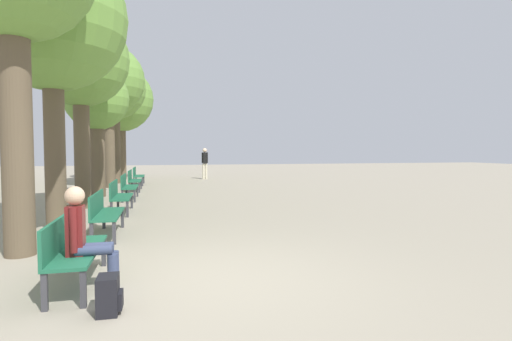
% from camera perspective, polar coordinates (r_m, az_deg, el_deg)
% --- Properties ---
extents(ground_plane, '(80.00, 80.00, 0.00)m').
position_cam_1_polar(ground_plane, '(5.35, -6.87, -15.21)').
color(ground_plane, gray).
extents(bench_row_0, '(0.46, 1.66, 0.84)m').
position_cam_1_polar(bench_row_0, '(5.47, -24.96, -9.71)').
color(bench_row_0, '#1E6042').
rests_on(bench_row_0, ground_plane).
extents(bench_row_1, '(0.46, 1.66, 0.84)m').
position_cam_1_polar(bench_row_1, '(8.29, -20.97, -5.37)').
color(bench_row_1, '#1E6042').
rests_on(bench_row_1, ground_plane).
extents(bench_row_2, '(0.46, 1.66, 0.84)m').
position_cam_1_polar(bench_row_2, '(11.16, -19.04, -3.23)').
color(bench_row_2, '#1E6042').
rests_on(bench_row_2, ground_plane).
extents(bench_row_3, '(0.46, 1.66, 0.84)m').
position_cam_1_polar(bench_row_3, '(14.05, -17.90, -1.97)').
color(bench_row_3, '#1E6042').
rests_on(bench_row_3, ground_plane).
extents(bench_row_4, '(0.46, 1.66, 0.84)m').
position_cam_1_polar(bench_row_4, '(16.94, -17.15, -1.14)').
color(bench_row_4, '#1E6042').
rests_on(bench_row_4, ground_plane).
extents(bench_row_5, '(0.46, 1.66, 0.84)m').
position_cam_1_polar(bench_row_5, '(19.84, -16.62, -0.55)').
color(bench_row_5, '#1E6042').
rests_on(bench_row_5, ground_plane).
extents(tree_row_1, '(3.07, 3.07, 5.97)m').
position_cam_1_polar(tree_row_1, '(9.84, -27.18, 18.65)').
color(tree_row_1, brown).
rests_on(tree_row_1, ground_plane).
extents(tree_row_2, '(2.69, 2.69, 5.59)m').
position_cam_1_polar(tree_row_2, '(12.68, -23.82, 14.07)').
color(tree_row_2, brown).
rests_on(tree_row_2, ground_plane).
extents(tree_row_3, '(2.23, 2.23, 4.60)m').
position_cam_1_polar(tree_row_3, '(15.35, -21.83, 9.07)').
color(tree_row_3, brown).
rests_on(tree_row_3, ground_plane).
extents(tree_row_4, '(3.11, 3.11, 6.28)m').
position_cam_1_polar(tree_row_4, '(18.99, -20.34, 11.81)').
color(tree_row_4, brown).
rests_on(tree_row_4, ground_plane).
extents(tree_row_5, '(3.04, 3.04, 6.23)m').
position_cam_1_polar(tree_row_5, '(21.28, -19.59, 10.77)').
color(tree_row_5, brown).
rests_on(tree_row_5, ground_plane).
extents(tree_row_6, '(3.67, 3.67, 6.38)m').
position_cam_1_polar(tree_row_6, '(24.19, -18.83, 9.50)').
color(tree_row_6, brown).
rests_on(tree_row_6, ground_plane).
extents(person_seated, '(0.58, 0.33, 1.25)m').
position_cam_1_polar(person_seated, '(5.14, -23.11, -8.55)').
color(person_seated, '#384260').
rests_on(person_seated, ground_plane).
extents(backpack, '(0.25, 0.29, 0.39)m').
position_cam_1_polar(backpack, '(4.50, -20.31, -16.36)').
color(backpack, black).
rests_on(backpack, ground_plane).
extents(pedestrian_near, '(0.36, 0.25, 1.77)m').
position_cam_1_polar(pedestrian_near, '(22.93, -7.33, 1.30)').
color(pedestrian_near, beige).
rests_on(pedestrian_near, ground_plane).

